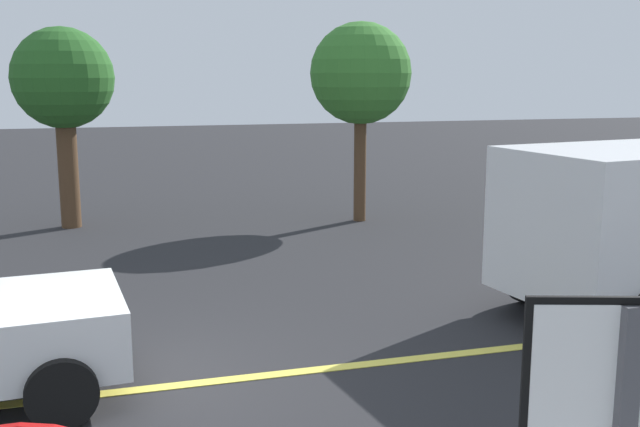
{
  "coord_description": "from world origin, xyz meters",
  "views": [
    {
      "loc": [
        -0.02,
        -7.18,
        3.08
      ],
      "look_at": [
        2.46,
        1.37,
        1.43
      ],
      "focal_mm": 41.84,
      "sensor_mm": 36.0,
      "label": 1
    }
  ],
  "objects": [
    {
      "name": "tree_left_verge",
      "position": [
        5.2,
        7.75,
        3.1
      ],
      "size": [
        2.12,
        2.12,
        4.19
      ],
      "color": "#513823",
      "rests_on": "ground_plane"
    },
    {
      "name": "lane_marking_centre",
      "position": [
        3.0,
        0.0,
        0.01
      ],
      "size": [
        28.0,
        0.16,
        0.01
      ],
      "primitive_type": "cube",
      "color": "#E0D14C"
    },
    {
      "name": "tree_right_verge",
      "position": [
        -0.75,
        8.74,
        2.95
      ],
      "size": [
        2.02,
        2.02,
        4.05
      ],
      "color": "#513823",
      "rests_on": "ground_plane"
    },
    {
      "name": "ground_plane",
      "position": [
        0.0,
        0.0,
        0.0
      ],
      "size": [
        80.0,
        80.0,
        0.0
      ],
      "primitive_type": "plane",
      "color": "#262628"
    }
  ]
}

